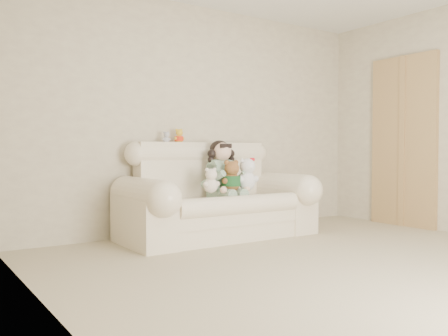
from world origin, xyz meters
TOP-DOWN VIEW (x-y plane):
  - floor at (0.00, 0.00)m, footprint 5.00×5.00m
  - wall_back at (0.00, 2.50)m, footprint 4.50×0.00m
  - wall_left at (-2.25, 0.00)m, footprint 0.00×5.00m
  - sofa at (-0.13, 2.00)m, footprint 2.10×0.95m
  - door_panel at (2.22, 1.40)m, footprint 0.06×0.90m
  - seated_child at (-0.03, 2.08)m, footprint 0.45×0.52m
  - brown_teddy at (-0.04, 1.88)m, footprint 0.31×0.28m
  - white_cat at (0.15, 1.87)m, footprint 0.34×0.31m
  - cream_teddy at (-0.31, 1.87)m, footprint 0.22×0.19m
  - yellow_mini_bear at (-0.40, 2.38)m, footprint 0.14×0.11m
  - grey_mini_plush at (-0.57, 2.36)m, footprint 0.12×0.11m

SIDE VIEW (x-z plane):
  - floor at x=0.00m, z-range 0.00..0.00m
  - sofa at x=-0.13m, z-range 0.00..1.03m
  - cream_teddy at x=-0.31m, z-range 0.50..0.80m
  - brown_teddy at x=-0.04m, z-range 0.50..0.89m
  - white_cat at x=0.15m, z-range 0.50..0.93m
  - seated_child at x=-0.03m, z-range 0.42..1.06m
  - door_panel at x=2.22m, z-range 0.00..2.10m
  - grey_mini_plush at x=-0.57m, z-range 1.01..1.16m
  - yellow_mini_bear at x=-0.40m, z-range 1.01..1.20m
  - wall_back at x=0.00m, z-range -0.95..3.55m
  - wall_left at x=-2.25m, z-range -1.20..3.80m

